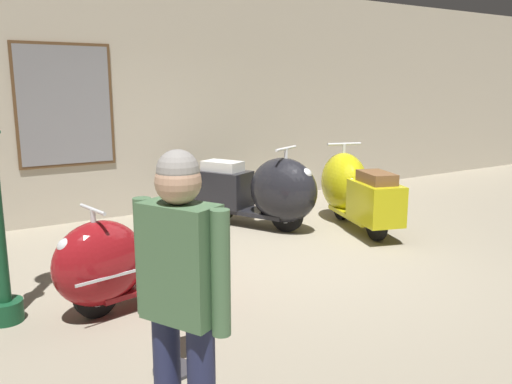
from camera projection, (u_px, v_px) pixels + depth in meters
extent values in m
plane|color=gray|center=(309.00, 264.00, 5.78)|extent=(60.00, 60.00, 0.00)
cube|color=#BCB29E|center=(182.00, 98.00, 8.16)|extent=(18.00, 0.20, 3.46)
cube|color=brown|center=(65.00, 106.00, 7.16)|extent=(1.30, 0.03, 1.68)
cube|color=gray|center=(65.00, 106.00, 7.14)|extent=(1.22, 0.01, 1.60)
cylinder|color=black|center=(96.00, 295.00, 4.42)|extent=(0.39, 0.15, 0.38)
cylinder|color=silver|center=(96.00, 295.00, 4.42)|extent=(0.19, 0.12, 0.17)
cylinder|color=black|center=(185.00, 270.00, 5.03)|extent=(0.39, 0.15, 0.38)
cylinder|color=silver|center=(185.00, 270.00, 5.03)|extent=(0.19, 0.12, 0.17)
cube|color=maroon|center=(144.00, 284.00, 4.73)|extent=(0.96, 0.51, 0.05)
ellipsoid|color=maroon|center=(99.00, 263.00, 4.40)|extent=(0.88, 0.64, 0.73)
cube|color=maroon|center=(181.00, 250.00, 4.96)|extent=(0.71, 0.50, 0.42)
cube|color=silver|center=(180.00, 222.00, 4.91)|extent=(0.50, 0.35, 0.12)
sphere|color=silver|center=(66.00, 247.00, 4.18)|extent=(0.14, 0.14, 0.14)
cylinder|color=silver|center=(94.00, 225.00, 4.31)|extent=(0.04, 0.04, 0.27)
cylinder|color=silver|center=(93.00, 209.00, 4.29)|extent=(0.11, 0.42, 0.03)
cube|color=silver|center=(114.00, 276.00, 4.23)|extent=(0.64, 0.13, 0.02)
cylinder|color=black|center=(287.00, 215.00, 7.00)|extent=(0.28, 0.45, 0.46)
cylinder|color=silver|center=(287.00, 215.00, 7.00)|extent=(0.19, 0.23, 0.21)
cylinder|color=black|center=(221.00, 205.00, 7.57)|extent=(0.28, 0.45, 0.46)
cylinder|color=silver|center=(221.00, 205.00, 7.57)|extent=(0.19, 0.23, 0.21)
cube|color=black|center=(252.00, 211.00, 7.29)|extent=(0.85, 1.16, 0.06)
ellipsoid|color=black|center=(283.00, 190.00, 6.97)|extent=(0.96, 1.13, 0.87)
cube|color=black|center=(223.00, 188.00, 7.49)|extent=(0.75, 0.90, 0.51)
cube|color=silver|center=(223.00, 166.00, 7.43)|extent=(0.53, 0.64, 0.14)
sphere|color=silver|center=(305.00, 175.00, 6.75)|extent=(0.17, 0.17, 0.17)
cylinder|color=silver|center=(286.00, 161.00, 6.87)|extent=(0.05, 0.05, 0.32)
cylinder|color=silver|center=(286.00, 148.00, 6.83)|extent=(0.47, 0.25, 0.04)
cylinder|color=black|center=(342.00, 204.00, 7.64)|extent=(0.22, 0.46, 0.46)
cylinder|color=silver|center=(342.00, 204.00, 7.64)|extent=(0.17, 0.23, 0.21)
cylinder|color=black|center=(376.00, 223.00, 6.62)|extent=(0.22, 0.46, 0.46)
cylinder|color=silver|center=(376.00, 223.00, 6.62)|extent=(0.17, 0.23, 0.21)
cube|color=gold|center=(358.00, 214.00, 7.13)|extent=(0.72, 1.16, 0.06)
ellipsoid|color=gold|center=(344.00, 183.00, 7.52)|extent=(0.85, 1.09, 0.87)
cube|color=gold|center=(376.00, 202.00, 6.61)|extent=(0.67, 0.88, 0.50)
cube|color=brown|center=(377.00, 178.00, 6.55)|extent=(0.47, 0.62, 0.14)
sphere|color=silver|center=(336.00, 163.00, 7.78)|extent=(0.17, 0.17, 0.17)
cylinder|color=silver|center=(344.00, 155.00, 7.48)|extent=(0.05, 0.05, 0.32)
cylinder|color=silver|center=(344.00, 144.00, 7.44)|extent=(0.49, 0.18, 0.04)
cylinder|color=#144728|center=(6.00, 311.00, 4.36)|extent=(0.28, 0.28, 0.18)
cylinder|color=#23284C|center=(167.00, 374.00, 2.68)|extent=(0.14, 0.14, 0.82)
cube|color=#4C724C|center=(181.00, 263.00, 2.50)|extent=(0.35, 0.43, 0.58)
cylinder|color=#4C724C|center=(221.00, 274.00, 2.38)|extent=(0.09, 0.09, 0.60)
cylinder|color=#4C724C|center=(144.00, 256.00, 2.62)|extent=(0.09, 0.09, 0.60)
sphere|color=tan|center=(178.00, 182.00, 2.42)|extent=(0.22, 0.22, 0.22)
sphere|color=gray|center=(178.00, 171.00, 2.41)|extent=(0.20, 0.20, 0.20)
cylinder|color=#333338|center=(173.00, 370.00, 3.61)|extent=(0.28, 0.28, 0.02)
cylinder|color=#A5A5AD|center=(171.00, 309.00, 3.52)|extent=(0.04, 0.04, 0.88)
cube|color=silver|center=(169.00, 243.00, 3.43)|extent=(0.28, 0.36, 0.12)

